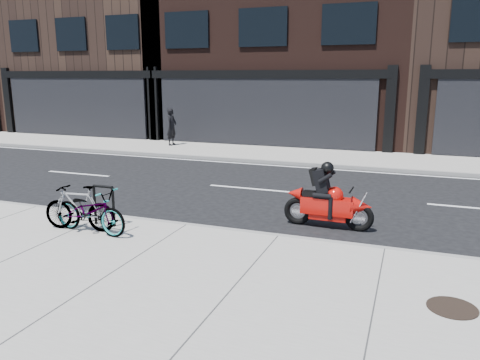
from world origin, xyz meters
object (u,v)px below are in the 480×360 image
at_px(bicycle_rear, 79,208).
at_px(motorcycle, 332,201).
at_px(manhole_cover, 452,308).
at_px(bicycle_front, 90,211).
at_px(bike_rack, 104,202).
at_px(pedestrian, 172,127).

bearing_deg(bicycle_rear, motorcycle, 109.39).
bearing_deg(manhole_cover, bicycle_front, 172.22).
height_order(bike_rack, bicycle_rear, bicycle_rear).
bearing_deg(bike_rack, bicycle_rear, -120.11).
xyz_separation_m(bike_rack, bicycle_front, (0.04, -0.50, -0.05)).
distance_m(pedestrian, manhole_cover, 16.31).
xyz_separation_m(bicycle_front, bicycle_rear, (-0.30, 0.05, 0.01)).
bearing_deg(bike_rack, bicycle_front, -85.44).
height_order(motorcycle, pedestrian, pedestrian).
bearing_deg(manhole_cover, bicycle_rear, 172.13).
relative_size(bicycle_front, bicycle_rear, 1.11).
xyz_separation_m(bicycle_rear, manhole_cover, (6.83, -0.94, -0.46)).
bearing_deg(pedestrian, bike_rack, -157.11).
height_order(bicycle_front, manhole_cover, bicycle_front).
bearing_deg(bicycle_rear, manhole_cover, 75.28).
relative_size(bicycle_rear, pedestrian, 0.94).
relative_size(bicycle_rear, manhole_cover, 2.35).
bearing_deg(bicycle_front, bike_rack, 9.77).
distance_m(bicycle_front, motorcycle, 4.96).
bearing_deg(manhole_cover, pedestrian, 131.61).
relative_size(bike_rack, bicycle_front, 0.50).
bearing_deg(bicycle_front, manhole_cover, -92.57).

